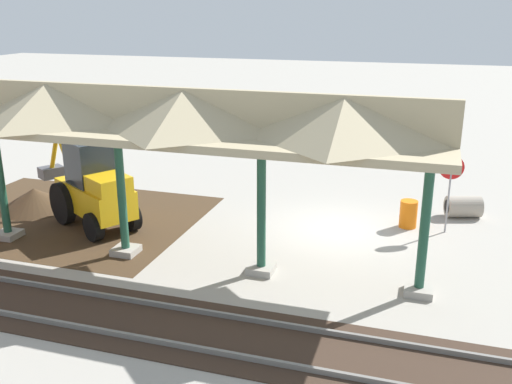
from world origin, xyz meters
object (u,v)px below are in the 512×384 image
at_px(concrete_pipe, 463,207).
at_px(backhoe, 92,188).
at_px(stop_sign, 451,177).
at_px(traffic_barrel, 408,214).

bearing_deg(concrete_pipe, backhoe, 20.59).
height_order(stop_sign, traffic_barrel, stop_sign).
xyz_separation_m(stop_sign, traffic_barrel, (1.17, -0.11, -1.38)).
xyz_separation_m(backhoe, traffic_barrel, (-9.89, -2.84, -0.81)).
bearing_deg(stop_sign, backhoe, 13.86).
bearing_deg(traffic_barrel, stop_sign, 174.59).
xyz_separation_m(stop_sign, concrete_pipe, (-0.58, -1.64, -1.46)).
height_order(backhoe, concrete_pipe, backhoe).
bearing_deg(concrete_pipe, traffic_barrel, 41.21).
xyz_separation_m(stop_sign, backhoe, (11.06, 2.73, -0.57)).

